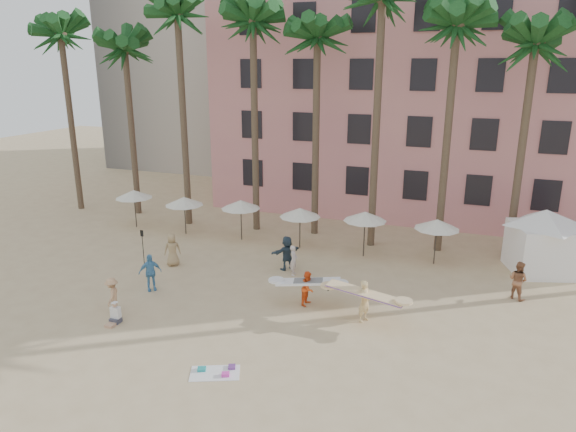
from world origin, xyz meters
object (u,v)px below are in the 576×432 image
(carrier_yellow, at_px, (365,299))
(carrier_white, at_px, (308,287))
(cabana, at_px, (543,235))
(pink_hotel, at_px, (458,103))

(carrier_yellow, bearing_deg, carrier_white, 166.05)
(cabana, bearing_deg, carrier_yellow, -131.01)
(pink_hotel, bearing_deg, carrier_white, -103.81)
(pink_hotel, xyz_separation_m, cabana, (5.44, -12.57, -5.93))
(cabana, distance_m, carrier_white, 13.38)
(pink_hotel, height_order, carrier_yellow, pink_hotel)
(cabana, bearing_deg, carrier_white, -142.23)
(cabana, xyz_separation_m, carrier_yellow, (-7.71, -8.86, -1.00))
(cabana, height_order, carrier_yellow, cabana)
(pink_hotel, bearing_deg, carrier_yellow, -96.05)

